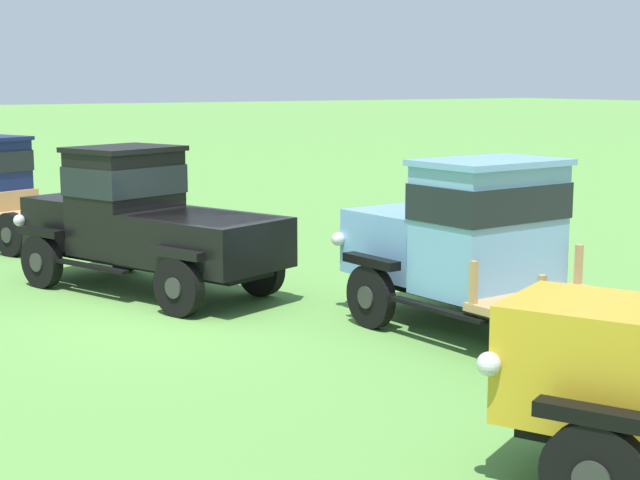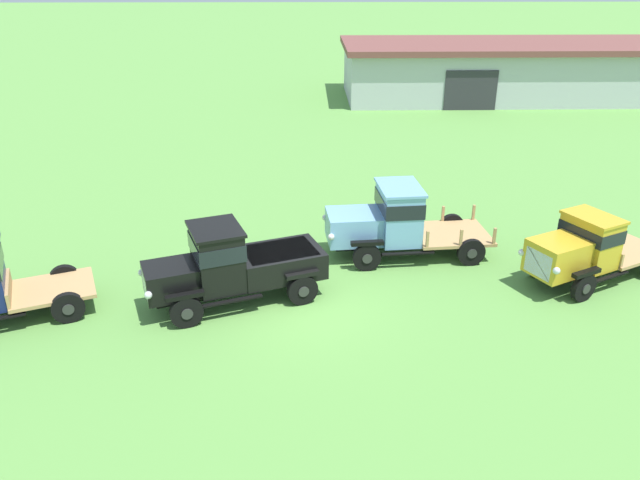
{
  "view_description": "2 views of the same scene",
  "coord_description": "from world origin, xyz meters",
  "px_view_note": "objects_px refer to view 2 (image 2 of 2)",
  "views": [
    {
      "loc": [
        12.67,
        -5.36,
        3.32
      ],
      "look_at": [
        0.63,
        2.03,
        1.0
      ],
      "focal_mm": 55.0,
      "sensor_mm": 36.0,
      "label": 1
    },
    {
      "loc": [
        0.23,
        -14.89,
        8.76
      ],
      "look_at": [
        0.63,
        2.03,
        1.0
      ],
      "focal_mm": 35.0,
      "sensor_mm": 36.0,
      "label": 2
    }
  ],
  "objects_px": {
    "vintage_truck_midrow_center": "(391,220)",
    "vintage_truck_far_side": "(583,249)",
    "vintage_truck_second_in_line": "(233,264)",
    "farm_shed": "(505,70)"
  },
  "relations": [
    {
      "from": "vintage_truck_midrow_center",
      "to": "vintage_truck_far_side",
      "type": "distance_m",
      "value": 5.65
    },
    {
      "from": "vintage_truck_midrow_center",
      "to": "farm_shed",
      "type": "bearing_deg",
      "value": 66.24
    },
    {
      "from": "farm_shed",
      "to": "vintage_truck_far_side",
      "type": "distance_m",
      "value": 26.56
    },
    {
      "from": "farm_shed",
      "to": "vintage_truck_far_side",
      "type": "xyz_separation_m",
      "value": [
        -5.29,
        -26.02,
        -0.74
      ]
    },
    {
      "from": "vintage_truck_second_in_line",
      "to": "vintage_truck_far_side",
      "type": "distance_m",
      "value": 10.02
    },
    {
      "from": "farm_shed",
      "to": "vintage_truck_far_side",
      "type": "height_order",
      "value": "farm_shed"
    },
    {
      "from": "vintage_truck_second_in_line",
      "to": "vintage_truck_far_side",
      "type": "xyz_separation_m",
      "value": [
        9.98,
        0.88,
        -0.07
      ]
    },
    {
      "from": "vintage_truck_second_in_line",
      "to": "farm_shed",
      "type": "bearing_deg",
      "value": 60.41
    },
    {
      "from": "vintage_truck_midrow_center",
      "to": "vintage_truck_far_side",
      "type": "xyz_separation_m",
      "value": [
        5.3,
        -1.94,
        -0.14
      ]
    },
    {
      "from": "vintage_truck_midrow_center",
      "to": "vintage_truck_far_side",
      "type": "relative_size",
      "value": 1.08
    }
  ]
}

